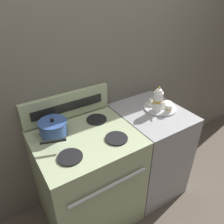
% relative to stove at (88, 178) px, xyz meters
% --- Properties ---
extents(ground_plane, '(6.00, 6.00, 0.00)m').
position_rel_stove_xyz_m(ground_plane, '(0.29, 0.00, -0.46)').
color(ground_plane, brown).
extents(wall_back, '(6.00, 0.05, 2.20)m').
position_rel_stove_xyz_m(wall_back, '(0.29, 0.36, 0.64)').
color(wall_back, '#666056').
rests_on(wall_back, ground).
extents(stove, '(0.77, 0.70, 0.92)m').
position_rel_stove_xyz_m(stove, '(0.00, 0.00, 0.00)').
color(stove, '#9EAD84').
rests_on(stove, ground).
extents(control_panel, '(0.75, 0.05, 0.22)m').
position_rel_stove_xyz_m(control_panel, '(-0.00, 0.31, 0.57)').
color(control_panel, '#9EAD84').
rests_on(control_panel, stove).
extents(side_counter, '(0.56, 0.67, 0.91)m').
position_rel_stove_xyz_m(side_counter, '(0.68, 0.00, -0.00)').
color(side_counter, '#939399').
rests_on(side_counter, ground).
extents(saucepan, '(0.25, 0.33, 0.13)m').
position_rel_stove_xyz_m(saucepan, '(-0.19, 0.15, 0.52)').
color(saucepan, '#335193').
rests_on(saucepan, stove).
extents(serving_tray, '(0.30, 0.30, 0.01)m').
position_rel_stove_xyz_m(serving_tray, '(0.77, 0.01, 0.46)').
color(serving_tray, '#B2B2B7').
rests_on(serving_tray, side_counter).
extents(teapot, '(0.08, 0.14, 0.23)m').
position_rel_stove_xyz_m(teapot, '(0.70, -0.02, 0.58)').
color(teapot, white).
rests_on(teapot, serving_tray).
extents(teacup_left, '(0.12, 0.12, 0.04)m').
position_rel_stove_xyz_m(teacup_left, '(0.84, -0.02, 0.49)').
color(teacup_left, white).
rests_on(teacup_left, serving_tray).
extents(teacup_right, '(0.12, 0.12, 0.04)m').
position_rel_stove_xyz_m(teacup_right, '(0.75, 0.09, 0.49)').
color(teacup_right, white).
rests_on(teacup_right, serving_tray).
extents(creamer_jug, '(0.06, 0.06, 0.07)m').
position_rel_stove_xyz_m(creamer_jug, '(0.76, -0.10, 0.50)').
color(creamer_jug, white).
rests_on(creamer_jug, serving_tray).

